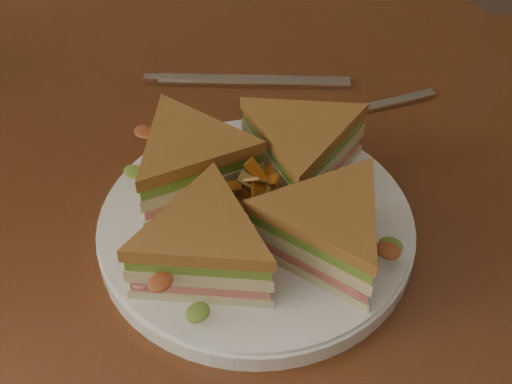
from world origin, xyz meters
TOP-DOWN VIEW (x-y plane):
  - table at (0.00, 0.00)m, footprint 1.20×0.80m
  - plate at (-0.02, -0.09)m, footprint 0.26×0.26m
  - sandwich_wedges at (-0.02, -0.09)m, footprint 0.28×0.28m
  - crisps_mound at (-0.02, -0.09)m, footprint 0.09×0.09m
  - spoon at (0.07, 0.04)m, footprint 0.18×0.03m
  - knife at (0.02, 0.12)m, footprint 0.21×0.08m

SIDE VIEW (x-z plane):
  - table at x=0.00m, z-range 0.28..1.03m
  - knife at x=0.02m, z-range 0.75..0.75m
  - spoon at x=0.07m, z-range 0.75..0.76m
  - plate at x=-0.02m, z-range 0.75..0.77m
  - crisps_mound at x=-0.02m, z-range 0.77..0.82m
  - sandwich_wedges at x=-0.02m, z-range 0.77..0.82m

